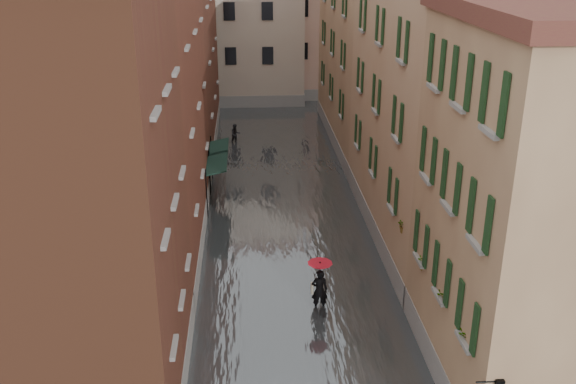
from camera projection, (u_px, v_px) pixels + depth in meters
name	position (u px, v px, depth m)	size (l,w,h in m)	color
ground	(305.00, 349.00, 22.62)	(120.00, 120.00, 0.00)	slate
floodwater	(283.00, 203.00, 34.62)	(10.00, 60.00, 0.20)	#4E5457
building_left_near	(65.00, 207.00, 17.91)	(6.00, 8.00, 13.00)	brown
building_left_mid	(129.00, 114.00, 28.19)	(6.00, 14.00, 12.50)	#5D2C1D
building_left_far	(166.00, 44.00, 41.80)	(6.00, 16.00, 14.00)	brown
building_right_near	(547.00, 218.00, 19.06)	(6.00, 8.00, 11.50)	#8C6548
building_right_mid	(442.00, 103.00, 28.97)	(6.00, 14.00, 13.00)	tan
building_right_far	(377.00, 60.00, 43.14)	(6.00, 16.00, 11.50)	#8C6548
building_end_cream	(231.00, 23.00, 55.20)	(12.00, 9.00, 13.00)	#C3B39B
building_end_pink	(331.00, 25.00, 57.80)	(10.00, 9.00, 12.00)	tan
awning_near	(216.00, 164.00, 33.44)	(1.09, 3.41, 2.80)	black
awning_far	(218.00, 149.00, 35.89)	(1.09, 2.74, 2.80)	black
wall_lantern	(498.00, 384.00, 16.21)	(0.71, 0.22, 0.35)	black
window_planters	(434.00, 267.00, 20.89)	(0.59, 8.21, 0.84)	#9A3C32
pedestrian_main	(320.00, 282.00, 24.51)	(0.96, 0.96, 2.06)	black
pedestrian_far	(236.00, 135.00, 44.39)	(0.71, 0.56, 1.47)	black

